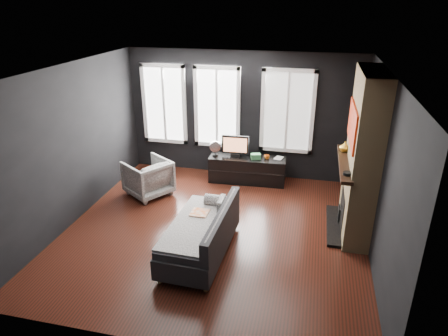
% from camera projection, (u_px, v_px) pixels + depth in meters
% --- Properties ---
extents(floor, '(5.00, 5.00, 0.00)m').
position_uv_depth(floor, '(214.00, 231.00, 6.82)').
color(floor, black).
rests_on(floor, ground).
extents(ceiling, '(5.00, 5.00, 0.00)m').
position_uv_depth(ceiling, '(213.00, 70.00, 5.76)').
color(ceiling, white).
rests_on(ceiling, ground).
extents(wall_back, '(5.00, 0.02, 2.70)m').
position_uv_depth(wall_back, '(242.00, 115.00, 8.53)').
color(wall_back, black).
rests_on(wall_back, ground).
extents(wall_left, '(0.02, 5.00, 2.70)m').
position_uv_depth(wall_left, '(72.00, 145.00, 6.81)').
color(wall_left, black).
rests_on(wall_left, ground).
extents(wall_right, '(0.02, 5.00, 2.70)m').
position_uv_depth(wall_right, '(381.00, 172.00, 5.78)').
color(wall_right, black).
rests_on(wall_right, ground).
extents(windows, '(4.00, 0.16, 1.76)m').
position_uv_depth(windows, '(221.00, 66.00, 8.18)').
color(windows, white).
rests_on(windows, wall_back).
extents(fireplace, '(0.70, 1.62, 2.70)m').
position_uv_depth(fireplace, '(363.00, 156.00, 6.36)').
color(fireplace, '#93724C').
rests_on(fireplace, floor).
extents(sofa, '(0.97, 1.85, 0.78)m').
position_uv_depth(sofa, '(200.00, 231.00, 6.07)').
color(sofa, black).
rests_on(sofa, floor).
extents(stripe_pillow, '(0.09, 0.34, 0.33)m').
position_uv_depth(stripe_pillow, '(221.00, 208.00, 6.40)').
color(stripe_pillow, gray).
rests_on(stripe_pillow, sofa).
extents(armchair, '(1.05, 1.06, 0.81)m').
position_uv_depth(armchair, '(148.00, 176.00, 7.93)').
color(armchair, silver).
rests_on(armchair, floor).
extents(media_console, '(1.63, 0.57, 0.56)m').
position_uv_depth(media_console, '(247.00, 169.00, 8.55)').
color(media_console, black).
rests_on(media_console, floor).
extents(monitor, '(0.58, 0.14, 0.52)m').
position_uv_depth(monitor, '(235.00, 145.00, 8.41)').
color(monitor, black).
rests_on(monitor, media_console).
extents(desk_fan, '(0.30, 0.30, 0.34)m').
position_uv_depth(desk_fan, '(215.00, 148.00, 8.46)').
color(desk_fan, '#9A9A9A').
rests_on(desk_fan, media_console).
extents(mug, '(0.12, 0.10, 0.11)m').
position_uv_depth(mug, '(267.00, 156.00, 8.34)').
color(mug, orange).
rests_on(mug, media_console).
extents(book, '(0.16, 0.06, 0.22)m').
position_uv_depth(book, '(275.00, 153.00, 8.37)').
color(book, '#BBB393').
rests_on(book, media_console).
extents(storage_box, '(0.23, 0.19, 0.11)m').
position_uv_depth(storage_box, '(256.00, 156.00, 8.35)').
color(storage_box, '#357A47').
rests_on(storage_box, media_console).
extents(mantel_vase, '(0.20, 0.20, 0.18)m').
position_uv_depth(mantel_vase, '(345.00, 147.00, 6.82)').
color(mantel_vase, yellow).
rests_on(mantel_vase, fireplace).
extents(mantel_clock, '(0.15, 0.15, 0.04)m').
position_uv_depth(mantel_clock, '(347.00, 173.00, 5.95)').
color(mantel_clock, black).
rests_on(mantel_clock, fireplace).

